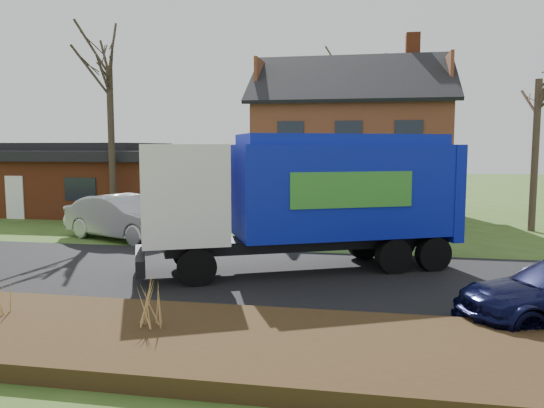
# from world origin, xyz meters

# --- Properties ---
(ground) EXTENTS (120.00, 120.00, 0.00)m
(ground) POSITION_xyz_m (0.00, 0.00, 0.00)
(ground) COLOR #31511B
(ground) RESTS_ON ground
(road) EXTENTS (80.00, 7.00, 0.02)m
(road) POSITION_xyz_m (0.00, 0.00, 0.01)
(road) COLOR black
(road) RESTS_ON ground
(mulch_verge) EXTENTS (80.00, 3.50, 0.30)m
(mulch_verge) POSITION_xyz_m (0.00, -5.30, 0.15)
(mulch_verge) COLOR black
(mulch_verge) RESTS_ON ground
(main_house) EXTENTS (12.95, 8.95, 9.26)m
(main_house) POSITION_xyz_m (1.49, 13.91, 4.03)
(main_house) COLOR beige
(main_house) RESTS_ON ground
(ranch_house) EXTENTS (9.80, 8.20, 3.70)m
(ranch_house) POSITION_xyz_m (-12.00, 13.00, 1.81)
(ranch_house) COLOR brown
(ranch_house) RESTS_ON ground
(garbage_truck) EXTENTS (9.12, 5.90, 3.83)m
(garbage_truck) POSITION_xyz_m (1.30, 1.03, 2.21)
(garbage_truck) COLOR black
(garbage_truck) RESTS_ON ground
(silver_sedan) EXTENTS (5.37, 3.66, 1.68)m
(silver_sedan) POSITION_xyz_m (-6.14, 4.79, 0.84)
(silver_sedan) COLOR #94969B
(silver_sedan) RESTS_ON ground
(tree_front_west) EXTENTS (3.30, 3.30, 9.81)m
(tree_front_west) POSITION_xyz_m (-8.47, 8.53, 8.08)
(tree_front_west) COLOR #392E22
(tree_front_west) RESTS_ON ground
(tree_front_east) EXTENTS (3.21, 3.21, 8.91)m
(tree_front_east) POSITION_xyz_m (9.64, 9.79, 7.24)
(tree_front_east) COLOR #443428
(tree_front_east) RESTS_ON ground
(tree_back) EXTENTS (3.40, 3.40, 10.77)m
(tree_back) POSITION_xyz_m (1.55, 22.14, 8.98)
(tree_back) COLOR #3E3125
(tree_back) RESTS_ON ground
(grass_clump_mid) EXTENTS (0.34, 0.28, 0.96)m
(grass_clump_mid) POSITION_xyz_m (-0.83, -5.15, 0.78)
(grass_clump_mid) COLOR tan
(grass_clump_mid) RESTS_ON mulch_verge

